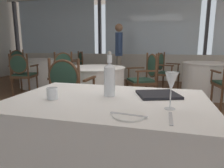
# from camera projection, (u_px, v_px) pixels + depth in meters

# --- Properties ---
(ground_plane) EXTENTS (14.53, 14.53, 0.00)m
(ground_plane) POSITION_uv_depth(u_px,v_px,m) (123.00, 133.00, 2.59)
(ground_plane) COLOR brown
(window_wall_far) EXTENTS (10.63, 0.14, 2.97)m
(window_wall_far) POSITION_uv_depth(u_px,v_px,m) (149.00, 44.00, 6.34)
(window_wall_far) COLOR beige
(window_wall_far) RESTS_ON ground_plane
(foreground_table) EXTENTS (1.40, 0.92, 0.76)m
(foreground_table) POSITION_uv_depth(u_px,v_px,m) (108.00, 147.00, 1.47)
(foreground_table) COLOR white
(foreground_table) RESTS_ON ground_plane
(side_plate) EXTENTS (0.17, 0.17, 0.01)m
(side_plate) POSITION_uv_depth(u_px,v_px,m) (128.00, 116.00, 1.04)
(side_plate) COLOR white
(side_plate) RESTS_ON foreground_table
(butter_knife) EXTENTS (0.20, 0.04, 0.00)m
(butter_knife) POSITION_uv_depth(u_px,v_px,m) (129.00, 115.00, 1.04)
(butter_knife) COLOR silver
(butter_knife) RESTS_ON foreground_table
(dinner_fork) EXTENTS (0.02, 0.19, 0.00)m
(dinner_fork) POSITION_uv_depth(u_px,v_px,m) (171.00, 118.00, 1.01)
(dinner_fork) COLOR silver
(dinner_fork) RESTS_ON foreground_table
(water_bottle) EXTENTS (0.08, 0.08, 0.33)m
(water_bottle) POSITION_uv_depth(u_px,v_px,m) (110.00, 78.00, 1.45)
(water_bottle) COLOR white
(water_bottle) RESTS_ON foreground_table
(wine_glass) EXTENTS (0.08, 0.08, 0.22)m
(wine_glass) POSITION_uv_depth(u_px,v_px,m) (171.00, 83.00, 1.14)
(wine_glass) COLOR white
(wine_glass) RESTS_ON foreground_table
(water_tumbler) EXTENTS (0.08, 0.08, 0.08)m
(water_tumbler) POSITION_uv_depth(u_px,v_px,m) (52.00, 93.00, 1.38)
(water_tumbler) COLOR white
(water_tumbler) RESTS_ON foreground_table
(menu_book) EXTENTS (0.36, 0.34, 0.02)m
(menu_book) POSITION_uv_depth(u_px,v_px,m) (158.00, 94.00, 1.47)
(menu_book) COLOR black
(menu_book) RESTS_ON foreground_table
(background_table_0) EXTENTS (1.16, 1.16, 0.76)m
(background_table_0) POSITION_uv_depth(u_px,v_px,m) (208.00, 79.00, 4.41)
(background_table_0) COLOR white
(background_table_0) RESTS_ON ground_plane
(dining_chair_0_2) EXTENTS (0.59, 0.63, 0.96)m
(dining_chair_0_2) POSITION_uv_depth(u_px,v_px,m) (165.00, 69.00, 4.94)
(dining_chair_0_2) COLOR brown
(dining_chair_0_2) RESTS_ON ground_plane
(background_table_1) EXTENTS (1.19, 1.19, 0.76)m
(background_table_1) POSITION_uv_depth(u_px,v_px,m) (41.00, 73.00, 5.49)
(background_table_1) COLOR white
(background_table_1) RESTS_ON ground_plane
(dining_chair_1_0) EXTENTS (0.65, 0.66, 0.96)m
(dining_chair_1_0) POSITION_uv_depth(u_px,v_px,m) (77.00, 65.00, 5.90)
(dining_chair_1_0) COLOR brown
(dining_chair_1_0) RESTS_ON ground_plane
(dining_chair_1_1) EXTENTS (0.59, 0.63, 1.00)m
(dining_chair_1_1) POSITION_uv_depth(u_px,v_px,m) (20.00, 64.00, 6.02)
(dining_chair_1_1) COLOR brown
(dining_chair_1_1) RESTS_ON ground_plane
(dining_chair_1_2) EXTENTS (0.59, 0.54, 0.95)m
(dining_chair_1_2) POSITION_uv_depth(u_px,v_px,m) (22.00, 71.00, 4.46)
(dining_chair_1_2) COLOR brown
(dining_chair_1_2) RESTS_ON ground_plane
(background_table_2) EXTENTS (1.05, 1.05, 0.76)m
(background_table_2) POSITION_uv_depth(u_px,v_px,m) (95.00, 88.00, 3.51)
(background_table_2) COLOR white
(background_table_2) RESTS_ON ground_plane
(dining_chair_2_0) EXTENTS (0.55, 0.48, 0.97)m
(dining_chair_2_0) POSITION_uv_depth(u_px,v_px,m) (69.00, 88.00, 2.58)
(dining_chair_2_0) COLOR brown
(dining_chair_2_0) RESTS_ON ground_plane
(dining_chair_2_1) EXTENTS (0.62, 0.65, 0.99)m
(dining_chair_2_1) POSITION_uv_depth(u_px,v_px,m) (146.00, 75.00, 3.70)
(dining_chair_2_1) COLOR brown
(dining_chair_2_1) RESTS_ON ground_plane
(dining_chair_2_2) EXTENTS (0.63, 0.65, 1.00)m
(dining_chair_2_2) POSITION_uv_depth(u_px,v_px,m) (67.00, 72.00, 4.16)
(dining_chair_2_2) COLOR brown
(dining_chair_2_2) RESTS_ON ground_plane
(diner_person_0) EXTENTS (0.28, 0.52, 1.73)m
(diner_person_0) POSITION_uv_depth(u_px,v_px,m) (119.00, 50.00, 5.60)
(diner_person_0) COLOR gray
(diner_person_0) RESTS_ON ground_plane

